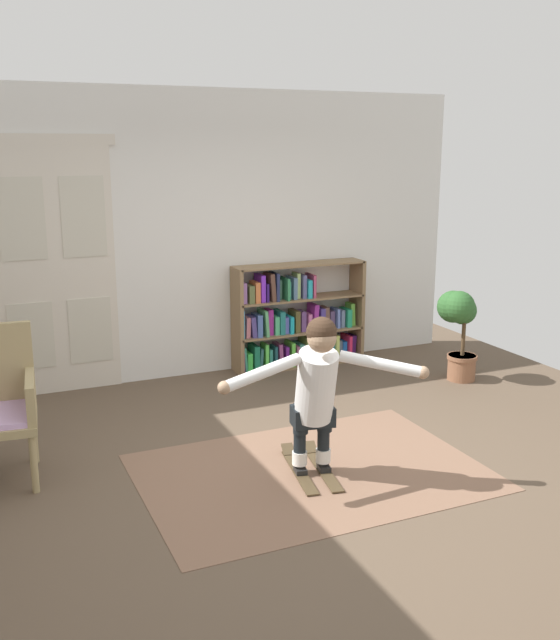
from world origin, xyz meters
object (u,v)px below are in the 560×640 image
object	(u,v)px
bookshelf	(295,322)
person_skier	(317,384)
skis_pair	(310,468)
potted_plant	(459,320)

from	to	relation	value
bookshelf	person_skier	distance (m)	2.79
skis_pair	person_skier	distance (m)	0.72
bookshelf	potted_plant	world-z (taller)	bookshelf
skis_pair	potted_plant	bearing A→B (deg)	29.82
bookshelf	skis_pair	size ratio (longest dim) A/B	1.81
bookshelf	skis_pair	world-z (taller)	bookshelf
potted_plant	skis_pair	world-z (taller)	potted_plant
bookshelf	person_skier	world-z (taller)	person_skier
potted_plant	person_skier	size ratio (longest dim) A/B	0.64
potted_plant	skis_pair	size ratio (longest dim) A/B	1.15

